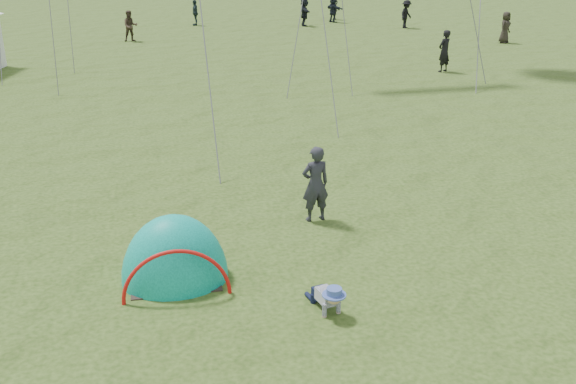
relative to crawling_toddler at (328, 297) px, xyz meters
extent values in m
plane|color=#223A10|center=(0.67, 0.54, -0.25)|extent=(140.00, 140.00, 0.00)
ellipsoid|color=#057362|center=(-2.17, 1.57, -0.25)|extent=(1.82, 1.52, 2.29)
imported|color=#25252D|center=(0.77, 3.33, 0.53)|extent=(0.61, 0.44, 1.56)
imported|color=#3D3026|center=(-2.31, 29.07, 0.57)|extent=(0.88, 0.73, 1.65)
imported|color=#1C292F|center=(1.91, 35.18, 0.55)|extent=(0.51, 0.99, 1.62)
imported|color=black|center=(14.70, 30.59, 0.61)|extent=(1.26, 1.20, 1.72)
imported|color=black|center=(11.16, 34.64, 0.59)|extent=(1.01, 1.65, 1.69)
imported|color=black|center=(11.67, 36.13, 0.64)|extent=(0.74, 0.58, 1.79)
imported|color=black|center=(17.36, 23.54, 0.57)|extent=(0.96, 0.89, 1.65)
imported|color=black|center=(8.74, 33.17, 0.63)|extent=(0.77, 1.71, 1.78)
imported|color=black|center=(10.40, 16.90, 0.62)|extent=(0.76, 0.65, 1.75)
camera|label=1|loc=(-2.63, -8.05, 5.06)|focal=40.00mm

